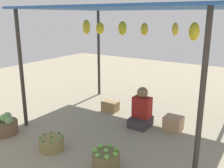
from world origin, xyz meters
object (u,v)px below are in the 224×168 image
(basket_green_chilies, at_px, (52,143))
(wooden_crate_stacked_rear, at_px, (110,106))
(basket_green_apples, at_px, (106,160))
(wooden_crate_near_vendor, at_px, (173,123))
(vendor_person, at_px, (141,111))
(basket_cabbages, at_px, (5,126))

(basket_green_chilies, bearing_deg, wooden_crate_stacked_rear, 94.70)
(basket_green_apples, bearing_deg, wooden_crate_near_vendor, 78.78)
(basket_green_chilies, xyz_separation_m, basket_green_apples, (1.04, 0.03, 0.03))
(wooden_crate_near_vendor, height_order, wooden_crate_stacked_rear, wooden_crate_near_vendor)
(vendor_person, xyz_separation_m, wooden_crate_near_vendor, (0.59, 0.16, -0.16))
(basket_green_chilies, bearing_deg, vendor_person, 63.68)
(wooden_crate_stacked_rear, bearing_deg, basket_green_apples, -58.10)
(basket_cabbages, bearing_deg, wooden_crate_near_vendor, 35.92)
(basket_green_chilies, height_order, wooden_crate_stacked_rear, basket_green_chilies)
(basket_cabbages, xyz_separation_m, basket_green_chilies, (1.13, 0.06, -0.05))
(vendor_person, relative_size, wooden_crate_stacked_rear, 2.24)
(vendor_person, bearing_deg, basket_cabbages, -139.22)
(basket_cabbages, xyz_separation_m, basket_green_apples, (2.17, 0.09, -0.02))
(wooden_crate_stacked_rear, bearing_deg, basket_cabbages, -115.78)
(vendor_person, bearing_deg, wooden_crate_stacked_rear, 159.65)
(basket_green_chilies, distance_m, basket_green_apples, 1.04)
(basket_green_chilies, distance_m, wooden_crate_stacked_rear, 1.96)
(wooden_crate_near_vendor, bearing_deg, wooden_crate_stacked_rear, 172.94)
(basket_cabbages, height_order, basket_green_chilies, basket_cabbages)
(wooden_crate_near_vendor, bearing_deg, basket_green_apples, -101.22)
(basket_green_chilies, bearing_deg, basket_cabbages, -177.00)
(basket_cabbages, distance_m, basket_green_chilies, 1.13)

